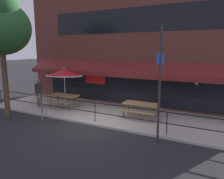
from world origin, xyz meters
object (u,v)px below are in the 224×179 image
street_tree_curbside (0,25)px  pedestrian_walking (39,91)px  parking_meter_near (41,98)px  patio_umbrella_left (64,73)px  picnic_table_centre (141,106)px  picnic_table_left (64,97)px  street_sign_pole (160,85)px

street_tree_curbside → pedestrian_walking: bearing=87.0°
pedestrian_walking → parking_meter_near: size_ratio=1.20×
patio_umbrella_left → picnic_table_centre: bearing=0.8°
picnic_table_left → patio_umbrella_left: size_ratio=0.76×
picnic_table_centre → parking_meter_near: size_ratio=1.27×
parking_meter_near → street_sign_pole: 6.08m
pedestrian_walking → street_sign_pole: size_ratio=0.38×
street_sign_pole → street_tree_curbside: size_ratio=0.70×
picnic_table_left → patio_umbrella_left: 1.48m
picnic_table_left → patio_umbrella_left: patio_umbrella_left is taller
picnic_table_left → patio_umbrella_left: (-0.00, 0.10, 1.47)m
pedestrian_walking → picnic_table_left: bearing=24.2°
patio_umbrella_left → picnic_table_left: bearing=-90.0°
parking_meter_near → street_tree_curbside: street_tree_curbside is taller
picnic_table_left → street_sign_pole: (6.39, -2.23, 1.57)m
picnic_table_centre → parking_meter_near: bearing=-151.2°
pedestrian_walking → parking_meter_near: 2.45m
picnic_table_left → parking_meter_near: parking_meter_near is taller
patio_umbrella_left → street_tree_curbside: (-1.52, -2.83, 2.56)m
picnic_table_left → street_sign_pole: bearing=-19.2°
picnic_table_centre → pedestrian_walking: bearing=-172.7°
parking_meter_near → street_sign_pole: size_ratio=0.32×
patio_umbrella_left → parking_meter_near: patio_umbrella_left is taller
picnic_table_left → pedestrian_walking: 1.58m
picnic_table_left → parking_meter_near: size_ratio=1.27×
patio_umbrella_left → parking_meter_near: size_ratio=1.67×
pedestrian_walking → street_tree_curbside: street_tree_curbside is taller
patio_umbrella_left → pedestrian_walking: (-1.41, -0.73, -1.12)m
pedestrian_walking → parking_meter_near: (1.83, -1.63, 0.09)m
street_sign_pole → parking_meter_near: bearing=-179.7°
parking_meter_near → street_sign_pole: (5.98, 0.03, 1.13)m
pedestrian_walking → street_sign_pole: street_sign_pole is taller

